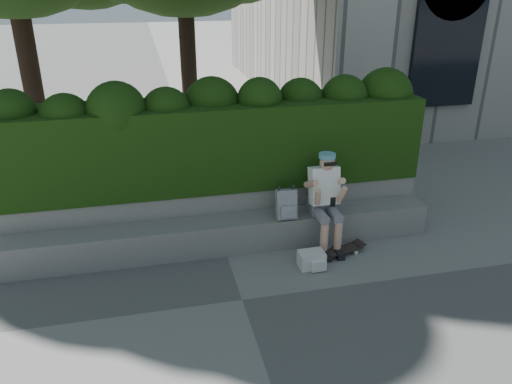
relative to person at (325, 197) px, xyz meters
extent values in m
plane|color=slate|center=(-1.40, -1.07, -0.75)|extent=(80.00, 80.00, 0.00)
cube|color=gray|center=(-1.40, 0.18, -0.53)|extent=(6.00, 0.45, 0.45)
cube|color=gray|center=(-1.40, 0.66, -0.38)|extent=(6.00, 0.50, 0.75)
cube|color=black|center=(-1.40, 0.88, 0.60)|extent=(6.00, 1.00, 1.20)
cylinder|color=black|center=(-1.35, 4.73, 0.83)|extent=(0.33, 0.33, 3.16)
cylinder|color=black|center=(-4.39, 4.36, 0.77)|extent=(0.36, 0.36, 3.04)
cube|color=slate|center=(0.00, 0.13, -0.19)|extent=(0.36, 0.26, 0.22)
cube|color=white|center=(0.00, 0.06, 0.15)|extent=(0.40, 0.32, 0.55)
sphere|color=tan|center=(0.00, -0.01, 0.51)|extent=(0.21, 0.21, 0.21)
cylinder|color=teal|center=(0.00, 0.01, 0.60)|extent=(0.23, 0.23, 0.06)
cube|color=black|center=(0.00, -0.29, 0.05)|extent=(0.07, 0.02, 0.13)
cylinder|color=tan|center=(-0.10, -0.31, -0.51)|extent=(0.11, 0.11, 0.47)
cylinder|color=tan|center=(0.10, -0.31, -0.51)|extent=(0.11, 0.11, 0.47)
cube|color=black|center=(-0.10, -0.37, -0.70)|extent=(0.10, 0.26, 0.10)
cube|color=black|center=(0.10, -0.37, -0.70)|extent=(0.10, 0.26, 0.10)
cube|color=black|center=(0.07, -0.36, -0.68)|extent=(0.82, 0.40, 0.02)
cylinder|color=silver|center=(-0.18, -0.52, -0.72)|extent=(0.06, 0.04, 0.06)
cylinder|color=silver|center=(-0.22, -0.35, -0.72)|extent=(0.06, 0.04, 0.06)
cylinder|color=silver|center=(0.36, -0.37, -0.72)|extent=(0.06, 0.04, 0.06)
cylinder|color=silver|center=(0.32, -0.21, -0.72)|extent=(0.06, 0.04, 0.06)
cube|color=#ACACB1|center=(-0.53, 0.08, -0.10)|extent=(0.29, 0.17, 0.41)
cube|color=beige|center=(-0.35, -0.54, -0.64)|extent=(0.34, 0.24, 0.22)
camera|label=1|loc=(-2.35, -5.95, 2.82)|focal=35.00mm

